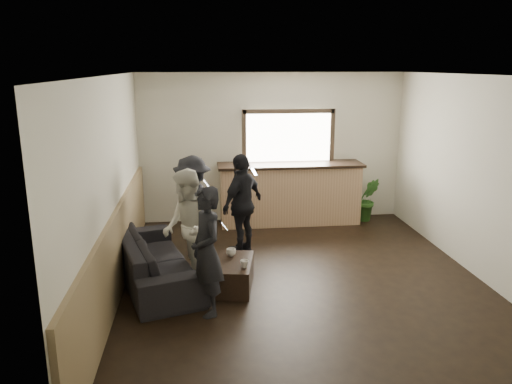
{
  "coord_description": "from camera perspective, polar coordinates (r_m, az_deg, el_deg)",
  "views": [
    {
      "loc": [
        -1.38,
        -6.29,
        2.92
      ],
      "look_at": [
        -0.61,
        0.4,
        1.21
      ],
      "focal_mm": 35.0,
      "sensor_mm": 36.0,
      "label": 1
    }
  ],
  "objects": [
    {
      "name": "ground",
      "position": [
        7.07,
        5.35,
        -10.19
      ],
      "size": [
        5.0,
        6.0,
        0.01
      ],
      "primitive_type": "cube",
      "color": "black"
    },
    {
      "name": "room_shell",
      "position": [
        6.48,
        -0.74,
        1.33
      ],
      "size": [
        5.01,
        6.01,
        2.8
      ],
      "color": "silver",
      "rests_on": "ground"
    },
    {
      "name": "bar_counter",
      "position": [
        9.42,
        3.88,
        0.25
      ],
      "size": [
        2.7,
        0.68,
        2.13
      ],
      "color": "tan",
      "rests_on": "ground"
    },
    {
      "name": "sofa",
      "position": [
        7.08,
        -11.42,
        -7.52
      ],
      "size": [
        1.47,
        2.39,
        0.65
      ],
      "primitive_type": "imported",
      "rotation": [
        0.0,
        0.0,
        1.86
      ],
      "color": "black",
      "rests_on": "ground"
    },
    {
      "name": "coffee_table",
      "position": [
        6.81,
        -2.51,
        -9.39
      ],
      "size": [
        0.61,
        0.91,
        0.37
      ],
      "primitive_type": "cube",
      "rotation": [
        0.0,
        0.0,
        -0.18
      ],
      "color": "black",
      "rests_on": "ground"
    },
    {
      "name": "cup_a",
      "position": [
        6.91,
        -2.87,
        -6.89
      ],
      "size": [
        0.17,
        0.17,
        0.1
      ],
      "primitive_type": "imported",
      "rotation": [
        0.0,
        0.0,
        1.94
      ],
      "color": "silver",
      "rests_on": "coffee_table"
    },
    {
      "name": "cup_b",
      "position": [
        6.52,
        -1.35,
        -8.22
      ],
      "size": [
        0.13,
        0.13,
        0.1
      ],
      "primitive_type": "imported",
      "rotation": [
        0.0,
        0.0,
        4.53
      ],
      "color": "silver",
      "rests_on": "coffee_table"
    },
    {
      "name": "potted_plant",
      "position": [
        9.81,
        12.56,
        -0.82
      ],
      "size": [
        0.48,
        0.39,
        0.84
      ],
      "primitive_type": "imported",
      "rotation": [
        0.0,
        0.0,
        -0.04
      ],
      "color": "#2D6623",
      "rests_on": "ground"
    },
    {
      "name": "person_a",
      "position": [
        5.96,
        -5.66,
        -6.79
      ],
      "size": [
        0.54,
        0.66,
        1.57
      ],
      "rotation": [
        0.0,
        0.0,
        -1.25
      ],
      "color": "black",
      "rests_on": "ground"
    },
    {
      "name": "person_b",
      "position": [
        6.76,
        -7.9,
        -4.15
      ],
      "size": [
        0.77,
        0.89,
        1.6
      ],
      "rotation": [
        0.0,
        0.0,
        -1.34
      ],
      "color": "beige",
      "rests_on": "ground"
    },
    {
      "name": "person_c",
      "position": [
        7.87,
        -7.22,
        -1.56
      ],
      "size": [
        0.75,
        1.1,
        1.58
      ],
      "rotation": [
        0.0,
        0.0,
        -1.74
      ],
      "color": "black",
      "rests_on": "ground"
    },
    {
      "name": "person_d",
      "position": [
        7.87,
        -1.56,
        -1.36
      ],
      "size": [
        0.91,
        0.96,
        1.6
      ],
      "rotation": [
        0.0,
        0.0,
        -2.29
      ],
      "color": "black",
      "rests_on": "ground"
    }
  ]
}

